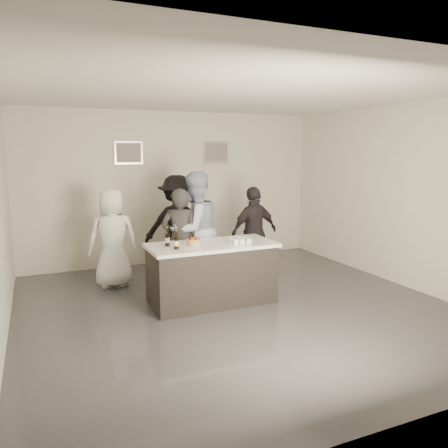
# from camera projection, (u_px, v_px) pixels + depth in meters

# --- Properties ---
(floor) EXTENTS (6.00, 6.00, 0.00)m
(floor) POSITION_uv_depth(u_px,v_px,m) (238.00, 308.00, 6.29)
(floor) COLOR #3D3D42
(floor) RESTS_ON ground
(ceiling) EXTENTS (6.00, 6.00, 0.00)m
(ceiling) POSITION_uv_depth(u_px,v_px,m) (239.00, 93.00, 5.80)
(ceiling) COLOR white
(wall_back) EXTENTS (6.00, 0.04, 3.00)m
(wall_back) POSITION_uv_depth(u_px,v_px,m) (174.00, 188.00, 8.76)
(wall_back) COLOR silver
(wall_back) RESTS_ON ground
(wall_front) EXTENTS (6.00, 0.04, 3.00)m
(wall_front) POSITION_uv_depth(u_px,v_px,m) (406.00, 249.00, 3.33)
(wall_front) COLOR silver
(wall_front) RESTS_ON ground
(wall_right) EXTENTS (0.04, 6.00, 3.00)m
(wall_right) POSITION_uv_depth(u_px,v_px,m) (402.00, 196.00, 7.22)
(wall_right) COLOR silver
(wall_right) RESTS_ON ground
(picture_left) EXTENTS (0.54, 0.04, 0.44)m
(picture_left) POSITION_uv_depth(u_px,v_px,m) (129.00, 153.00, 8.26)
(picture_left) COLOR #B2B2B7
(picture_left) RESTS_ON wall_back
(picture_right) EXTENTS (0.54, 0.04, 0.44)m
(picture_right) POSITION_uv_depth(u_px,v_px,m) (216.00, 153.00, 8.97)
(picture_right) COLOR #B2B2B7
(picture_right) RESTS_ON wall_back
(bar_counter) EXTENTS (1.86, 0.86, 0.90)m
(bar_counter) POSITION_uv_depth(u_px,v_px,m) (212.00, 273.00, 6.44)
(bar_counter) COLOR white
(bar_counter) RESTS_ON ground
(cake) EXTENTS (0.21, 0.21, 0.08)m
(cake) POSITION_uv_depth(u_px,v_px,m) (194.00, 242.00, 6.26)
(cake) COLOR orange
(cake) RESTS_ON bar_counter
(beer_bottle_a) EXTENTS (0.07, 0.07, 0.26)m
(beer_bottle_a) POSITION_uv_depth(u_px,v_px,m) (167.00, 237.00, 6.18)
(beer_bottle_a) COLOR black
(beer_bottle_a) RESTS_ON bar_counter
(beer_bottle_b) EXTENTS (0.07, 0.07, 0.26)m
(beer_bottle_b) POSITION_uv_depth(u_px,v_px,m) (176.00, 240.00, 5.98)
(beer_bottle_b) COLOR black
(beer_bottle_b) RESTS_ON bar_counter
(tumbler_cluster) EXTENTS (0.30, 0.30, 0.08)m
(tumbler_cluster) POSITION_uv_depth(u_px,v_px,m) (239.00, 240.00, 6.42)
(tumbler_cluster) COLOR orange
(tumbler_cluster) RESTS_ON bar_counter
(candles) EXTENTS (0.24, 0.08, 0.01)m
(candles) POSITION_uv_depth(u_px,v_px,m) (198.00, 249.00, 5.98)
(candles) COLOR pink
(candles) RESTS_ON bar_counter
(person_main_black) EXTENTS (0.72, 0.62, 1.66)m
(person_main_black) POSITION_uv_depth(u_px,v_px,m) (180.00, 240.00, 6.93)
(person_main_black) COLOR #282828
(person_main_black) RESTS_ON ground
(person_main_blue) EXTENTS (1.13, 1.01, 1.91)m
(person_main_blue) POSITION_uv_depth(u_px,v_px,m) (195.00, 230.00, 7.14)
(person_main_blue) COLOR #A3B5D6
(person_main_blue) RESTS_ON ground
(person_guest_left) EXTENTS (0.83, 0.57, 1.64)m
(person_guest_left) POSITION_uv_depth(u_px,v_px,m) (113.00, 238.00, 7.18)
(person_guest_left) COLOR white
(person_guest_left) RESTS_ON ground
(person_guest_right) EXTENTS (1.01, 0.55, 1.62)m
(person_guest_right) POSITION_uv_depth(u_px,v_px,m) (254.00, 232.00, 7.73)
(person_guest_right) COLOR black
(person_guest_right) RESTS_ON ground
(person_guest_back) EXTENTS (1.31, 0.97, 1.81)m
(person_guest_back) POSITION_uv_depth(u_px,v_px,m) (177.00, 225.00, 7.88)
(person_guest_back) COLOR black
(person_guest_back) RESTS_ON ground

